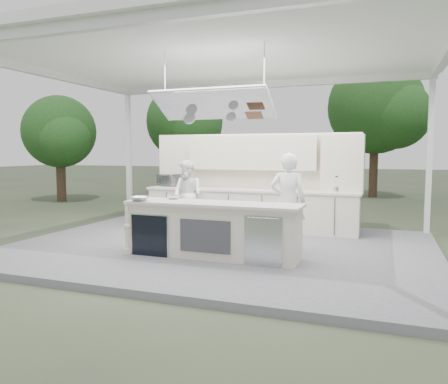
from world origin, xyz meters
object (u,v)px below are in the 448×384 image
at_px(demo_island, 211,229).
at_px(head_chef, 288,201).
at_px(sous_chef, 188,195).
at_px(back_counter, 249,209).

xyz_separation_m(demo_island, head_chef, (1.12, 1.03, 0.43)).
height_order(demo_island, sous_chef, sous_chef).
relative_size(head_chef, sous_chef, 1.11).
xyz_separation_m(back_counter, sous_chef, (-1.37, -0.49, 0.34)).
bearing_deg(sous_chef, back_counter, 37.00).
bearing_deg(back_counter, head_chef, -53.95).
height_order(head_chef, sous_chef, head_chef).
height_order(back_counter, head_chef, head_chef).
height_order(back_counter, sous_chef, sous_chef).
xyz_separation_m(demo_island, sous_chef, (-1.54, 2.33, 0.34)).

